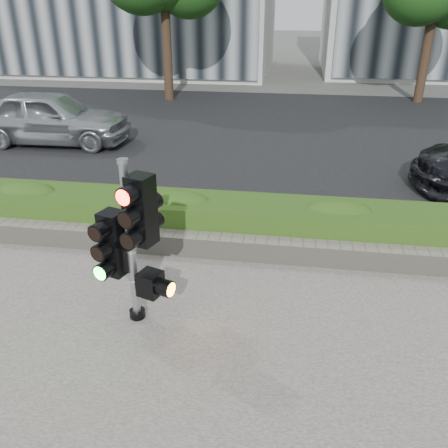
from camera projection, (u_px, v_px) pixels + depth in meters
name	position (u px, v px, depth m)	size (l,w,h in m)	color
ground	(226.00, 332.00, 6.00)	(120.00, 120.00, 0.00)	#51514C
road	(272.00, 131.00, 14.90)	(60.00, 13.00, 0.02)	black
curb	(251.00, 222.00, 8.78)	(60.00, 0.25, 0.12)	gray
stone_wall	(243.00, 248.00, 7.60)	(12.00, 0.32, 0.34)	gray
hedge	(248.00, 221.00, 8.11)	(12.00, 1.00, 0.68)	#56892A
traffic_signal	(133.00, 235.00, 5.74)	(0.80, 0.66, 2.16)	black
car_silver	(51.00, 117.00, 13.33)	(1.76, 4.38, 1.49)	#A6A9AD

